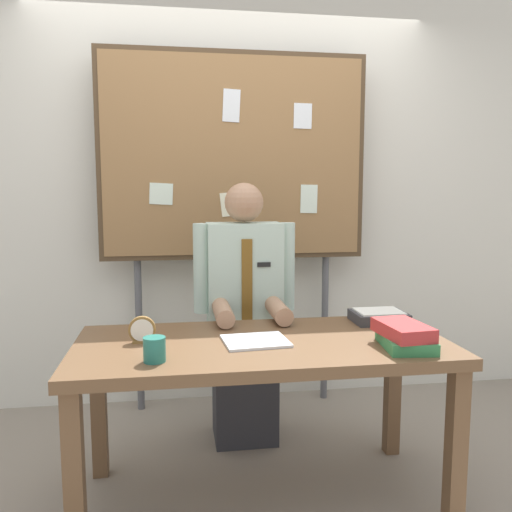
% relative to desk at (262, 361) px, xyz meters
% --- Properties ---
extents(ground_plane, '(12.00, 12.00, 0.00)m').
position_rel_desk_xyz_m(ground_plane, '(0.00, 0.00, -0.64)').
color(ground_plane, gray).
extents(back_wall, '(6.40, 0.08, 2.70)m').
position_rel_desk_xyz_m(back_wall, '(0.00, 1.27, 0.71)').
color(back_wall, silver).
rests_on(back_wall, ground_plane).
extents(desk, '(1.62, 0.76, 0.74)m').
position_rel_desk_xyz_m(desk, '(0.00, 0.00, 0.00)').
color(desk, brown).
rests_on(desk, ground_plane).
extents(person, '(0.55, 0.56, 1.43)m').
position_rel_desk_xyz_m(person, '(0.00, 0.59, 0.02)').
color(person, '#2D2D33').
rests_on(person, ground_plane).
extents(bulletin_board, '(1.64, 0.09, 2.22)m').
position_rel_desk_xyz_m(bulletin_board, '(0.00, 1.06, 0.92)').
color(bulletin_board, '#4C3823').
rests_on(bulletin_board, ground_plane).
extents(book_stack, '(0.22, 0.29, 0.11)m').
position_rel_desk_xyz_m(book_stack, '(0.57, -0.19, 0.14)').
color(book_stack, '#337F47').
rests_on(book_stack, desk).
extents(open_notebook, '(0.29, 0.25, 0.01)m').
position_rel_desk_xyz_m(open_notebook, '(-0.03, -0.02, 0.10)').
color(open_notebook, white).
rests_on(open_notebook, desk).
extents(desk_clock, '(0.12, 0.04, 0.12)m').
position_rel_desk_xyz_m(desk_clock, '(-0.51, 0.05, 0.14)').
color(desk_clock, olive).
rests_on(desk_clock, desk).
extents(coffee_mug, '(0.09, 0.09, 0.10)m').
position_rel_desk_xyz_m(coffee_mug, '(-0.45, -0.21, 0.14)').
color(coffee_mug, '#267266').
rests_on(coffee_mug, desk).
extents(paper_tray, '(0.26, 0.20, 0.06)m').
position_rel_desk_xyz_m(paper_tray, '(0.63, 0.24, 0.12)').
color(paper_tray, '#333338').
rests_on(paper_tray, desk).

